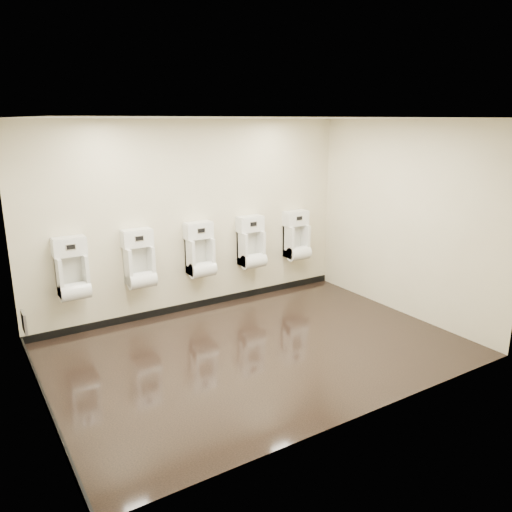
{
  "coord_description": "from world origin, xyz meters",
  "views": [
    {
      "loc": [
        -3.06,
        -4.82,
        2.78
      ],
      "look_at": [
        0.31,
        0.55,
        1.05
      ],
      "focal_mm": 35.0,
      "sensor_mm": 36.0,
      "label": 1
    }
  ],
  "objects_px": {
    "urinal_0": "(73,273)",
    "urinal_4": "(297,239)",
    "access_panel": "(24,322)",
    "urinal_1": "(140,263)",
    "urinal_3": "(252,246)",
    "urinal_2": "(200,254)"
  },
  "relations": [
    {
      "from": "urinal_2",
      "to": "urinal_1",
      "type": "bearing_deg",
      "value": 180.0
    },
    {
      "from": "access_panel",
      "to": "urinal_0",
      "type": "height_order",
      "value": "urinal_0"
    },
    {
      "from": "urinal_2",
      "to": "urinal_0",
      "type": "bearing_deg",
      "value": 180.0
    },
    {
      "from": "urinal_3",
      "to": "urinal_0",
      "type": "bearing_deg",
      "value": 180.0
    },
    {
      "from": "access_panel",
      "to": "urinal_0",
      "type": "bearing_deg",
      "value": 31.32
    },
    {
      "from": "access_panel",
      "to": "urinal_0",
      "type": "relative_size",
      "value": 0.32
    },
    {
      "from": "urinal_1",
      "to": "urinal_4",
      "type": "relative_size",
      "value": 1.0
    },
    {
      "from": "urinal_4",
      "to": "urinal_3",
      "type": "bearing_deg",
      "value": 180.0
    },
    {
      "from": "urinal_4",
      "to": "urinal_1",
      "type": "bearing_deg",
      "value": 180.0
    },
    {
      "from": "urinal_3",
      "to": "urinal_4",
      "type": "xyz_separation_m",
      "value": [
        0.88,
        0.0,
        0.0
      ]
    },
    {
      "from": "access_panel",
      "to": "urinal_2",
      "type": "xyz_separation_m",
      "value": [
        2.49,
        0.41,
        0.38
      ]
    },
    {
      "from": "urinal_2",
      "to": "urinal_4",
      "type": "bearing_deg",
      "value": 0.0
    },
    {
      "from": "urinal_1",
      "to": "urinal_3",
      "type": "distance_m",
      "value": 1.81
    },
    {
      "from": "urinal_0",
      "to": "urinal_3",
      "type": "xyz_separation_m",
      "value": [
        2.7,
        0.0,
        0.0
      ]
    },
    {
      "from": "urinal_3",
      "to": "urinal_1",
      "type": "bearing_deg",
      "value": 180.0
    },
    {
      "from": "access_panel",
      "to": "urinal_3",
      "type": "height_order",
      "value": "urinal_3"
    },
    {
      "from": "urinal_0",
      "to": "urinal_1",
      "type": "height_order",
      "value": "same"
    },
    {
      "from": "access_panel",
      "to": "urinal_2",
      "type": "distance_m",
      "value": 2.55
    },
    {
      "from": "urinal_0",
      "to": "urinal_4",
      "type": "xyz_separation_m",
      "value": [
        3.58,
        0.0,
        0.0
      ]
    },
    {
      "from": "access_panel",
      "to": "urinal_1",
      "type": "bearing_deg",
      "value": 14.68
    },
    {
      "from": "urinal_0",
      "to": "urinal_4",
      "type": "distance_m",
      "value": 3.58
    },
    {
      "from": "urinal_0",
      "to": "urinal_2",
      "type": "bearing_deg",
      "value": 0.0
    }
  ]
}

